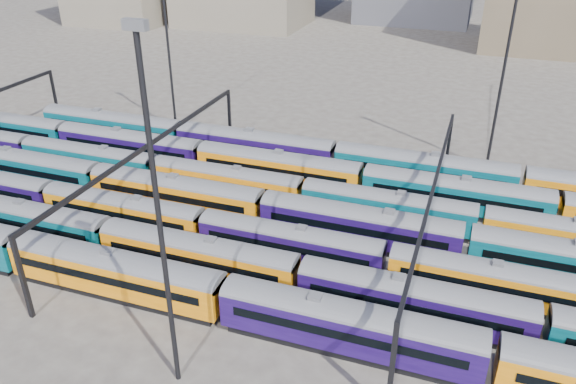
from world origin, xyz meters
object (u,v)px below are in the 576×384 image
(mast_2, at_px, (158,212))
(rake_0, at_px, (349,322))
(rake_2, at_px, (387,258))
(rake_1, at_px, (299,273))

(mast_2, bearing_deg, rake_0, 32.59)
(rake_0, relative_size, mast_2, 5.68)
(rake_0, xyz_separation_m, rake_2, (1.13, 10.00, -0.29))
(rake_1, height_order, rake_2, rake_1)
(rake_1, bearing_deg, mast_2, -113.95)
(rake_2, bearing_deg, rake_0, -96.45)
(rake_0, distance_m, mast_2, 17.21)
(rake_0, xyz_separation_m, rake_1, (-5.62, 5.00, -0.16))
(rake_2, xyz_separation_m, mast_2, (-12.08, -17.00, 11.58))
(rake_0, height_order, rake_2, rake_0)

